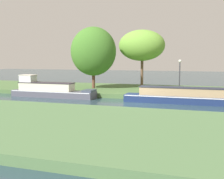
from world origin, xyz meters
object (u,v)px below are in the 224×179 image
(willow_tree_centre, at_px, (142,45))
(mooring_post_near, at_px, (147,90))
(slate_narrowboat, at_px, (50,90))
(navy_barge, at_px, (181,96))
(willow_tree_left, at_px, (93,51))
(lamp_post, at_px, (180,73))

(willow_tree_centre, relative_size, mooring_post_near, 7.95)
(slate_narrowboat, bearing_deg, willow_tree_centre, 48.65)
(navy_barge, bearing_deg, willow_tree_left, 152.74)
(lamp_post, bearing_deg, mooring_post_near, -151.56)
(navy_barge, bearing_deg, mooring_post_near, 159.34)
(willow_tree_left, xyz_separation_m, willow_tree_centre, (4.55, 3.06, 0.69))
(willow_tree_left, bearing_deg, lamp_post, -14.23)
(willow_tree_centre, bearing_deg, lamp_post, -49.67)
(willow_tree_centre, xyz_separation_m, mooring_post_near, (1.92, -6.81, -4.20))
(willow_tree_centre, bearing_deg, mooring_post_near, -74.27)
(navy_barge, height_order, slate_narrowboat, slate_narrowboat)
(willow_tree_centre, xyz_separation_m, lamp_post, (4.56, -5.37, -2.68))
(slate_narrowboat, bearing_deg, willow_tree_left, 63.53)
(willow_tree_centre, relative_size, lamp_post, 2.07)
(slate_narrowboat, relative_size, mooring_post_near, 10.11)
(slate_narrowboat, xyz_separation_m, willow_tree_centre, (6.97, 7.93, 4.36))
(willow_tree_left, distance_m, willow_tree_centre, 5.53)
(slate_narrowboat, height_order, willow_tree_left, willow_tree_left)
(mooring_post_near, bearing_deg, willow_tree_centre, 105.73)
(mooring_post_near, bearing_deg, lamp_post, 28.44)
(navy_barge, bearing_deg, slate_narrowboat, -180.00)
(navy_barge, distance_m, slate_narrowboat, 11.86)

